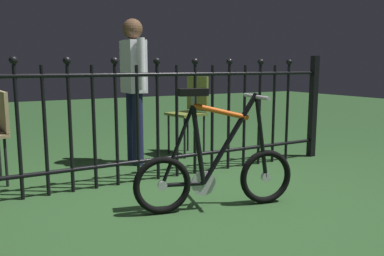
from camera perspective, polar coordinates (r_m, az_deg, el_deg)
The scene contains 5 objects.
ground_plane at distance 2.94m, azimuth 1.94°, elevation -11.37°, with size 20.00×20.00×0.00m, color #2A4F27.
iron_fence at distance 3.49m, azimuth -6.41°, elevation 1.62°, with size 3.90×0.07×1.13m.
bicycle at distance 2.83m, azimuth 3.47°, elevation -5.99°, with size 1.17×0.43×0.87m.
chair_olive at distance 4.57m, azimuth -0.10°, elevation 3.05°, with size 0.43×0.43×0.90m.
person_visitor at distance 4.11m, azimuth -8.44°, elevation 6.89°, with size 0.20×0.48×1.49m.
Camera 1 is at (-1.43, -2.36, 1.02)m, focal length 36.79 mm.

